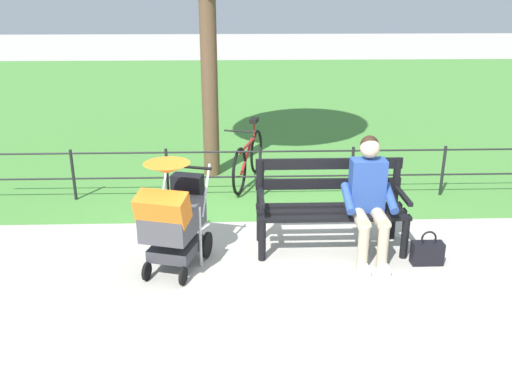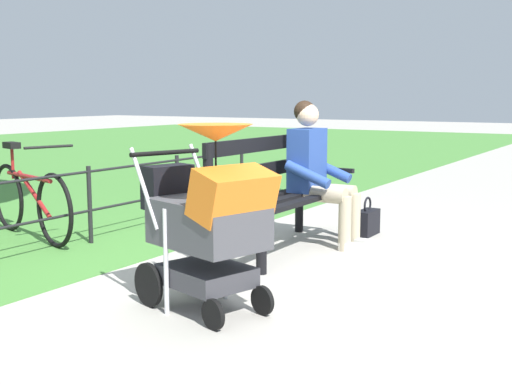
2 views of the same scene
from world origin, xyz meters
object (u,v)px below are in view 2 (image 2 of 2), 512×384
at_px(park_bench, 275,189).
at_px(handbag, 367,222).
at_px(person_on_bench, 318,169).
at_px(stroller, 209,216).
at_px(bicycle, 29,200).

distance_m(park_bench, handbag, 1.13).
relative_size(person_on_bench, stroller, 1.11).
distance_m(stroller, handbag, 2.63).
bearing_deg(handbag, park_bench, -25.92).
relative_size(park_bench, person_on_bench, 1.26).
height_order(park_bench, bicycle, park_bench).
distance_m(person_on_bench, stroller, 2.02).
bearing_deg(bicycle, park_bench, 111.28).
height_order(handbag, bicycle, bicycle).
bearing_deg(bicycle, stroller, 73.02).
relative_size(handbag, bicycle, 0.23).
bearing_deg(person_on_bench, bicycle, -63.21).
bearing_deg(park_bench, person_on_bench, 148.22).
bearing_deg(park_bench, bicycle, -68.72).
relative_size(park_bench, handbag, 4.32).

